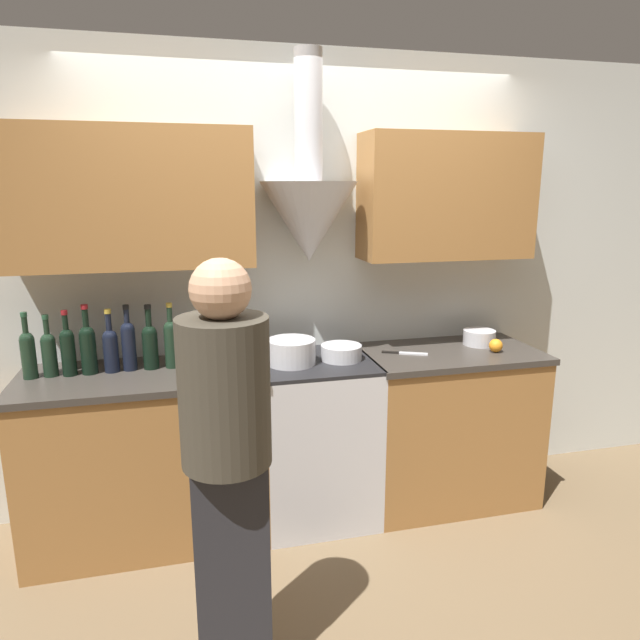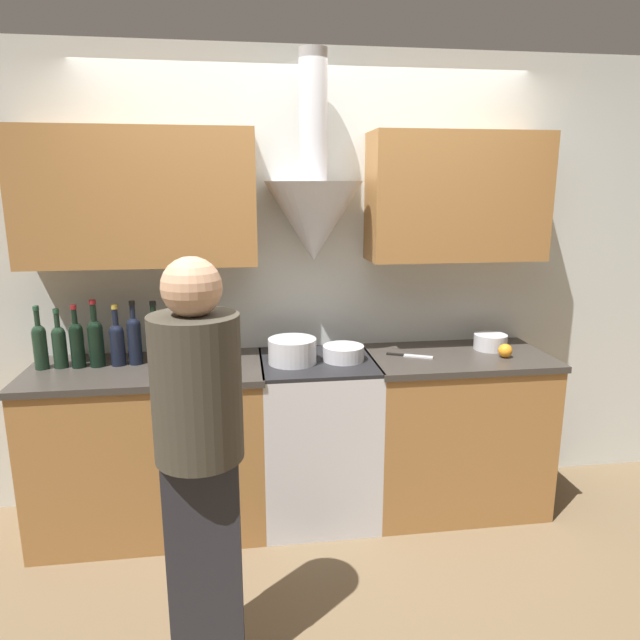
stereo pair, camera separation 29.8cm
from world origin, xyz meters
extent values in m
plane|color=brown|center=(0.00, 0.00, 0.00)|extent=(12.00, 12.00, 0.00)
cube|color=silver|center=(0.00, 0.69, 1.30)|extent=(8.40, 0.06, 2.60)
cone|color=silver|center=(0.00, 0.51, 1.67)|extent=(0.53, 0.53, 0.43)
cylinder|color=silver|center=(0.00, 0.51, 2.22)|extent=(0.15, 0.15, 0.66)
cube|color=#9E6B38|center=(-0.92, 0.51, 1.80)|extent=(1.21, 0.32, 0.70)
cube|color=#9E6B38|center=(0.81, 0.51, 1.80)|extent=(0.99, 0.32, 0.70)
cube|color=#9E6B38|center=(-0.92, 0.36, 0.45)|extent=(1.21, 0.60, 0.89)
cube|color=#38332D|center=(-0.92, 0.36, 0.91)|extent=(1.23, 0.62, 0.03)
cube|color=#9E6B38|center=(0.81, 0.36, 0.45)|extent=(0.99, 0.60, 0.89)
cube|color=#38332D|center=(0.81, 0.36, 0.91)|extent=(1.02, 0.62, 0.03)
cube|color=silver|center=(0.00, 0.36, 0.45)|extent=(0.63, 0.60, 0.91)
cube|color=black|center=(0.00, 0.06, 0.42)|extent=(0.44, 0.01, 0.41)
cube|color=black|center=(0.00, 0.36, 0.92)|extent=(0.63, 0.60, 0.02)
cube|color=silver|center=(0.00, 0.63, 0.86)|extent=(0.63, 0.06, 0.10)
cylinder|color=black|center=(-1.45, 0.41, 1.03)|extent=(0.07, 0.07, 0.20)
sphere|color=black|center=(-1.45, 0.41, 1.13)|extent=(0.07, 0.07, 0.07)
cylinder|color=black|center=(-1.45, 0.41, 1.19)|extent=(0.03, 0.03, 0.10)
cylinder|color=#234C33|center=(-1.45, 0.41, 1.25)|extent=(0.03, 0.03, 0.02)
cylinder|color=black|center=(-1.36, 0.42, 1.02)|extent=(0.07, 0.07, 0.19)
sphere|color=black|center=(-1.36, 0.42, 1.11)|extent=(0.07, 0.07, 0.07)
cylinder|color=black|center=(-1.36, 0.42, 1.18)|extent=(0.03, 0.03, 0.09)
cylinder|color=#234C33|center=(-1.36, 0.42, 1.23)|extent=(0.03, 0.03, 0.02)
cylinder|color=black|center=(-1.27, 0.41, 1.03)|extent=(0.07, 0.07, 0.21)
sphere|color=black|center=(-1.27, 0.41, 1.13)|extent=(0.07, 0.07, 0.07)
cylinder|color=black|center=(-1.27, 0.41, 1.20)|extent=(0.03, 0.03, 0.09)
cylinder|color=maroon|center=(-1.27, 0.41, 1.25)|extent=(0.03, 0.03, 0.02)
cylinder|color=black|center=(-1.17, 0.41, 1.03)|extent=(0.08, 0.08, 0.21)
sphere|color=black|center=(-1.17, 0.41, 1.14)|extent=(0.08, 0.08, 0.08)
cylinder|color=black|center=(-1.17, 0.41, 1.21)|extent=(0.03, 0.03, 0.11)
cylinder|color=maroon|center=(-1.17, 0.41, 1.28)|extent=(0.03, 0.03, 0.02)
cylinder|color=black|center=(-1.06, 0.42, 1.02)|extent=(0.08, 0.08, 0.19)
sphere|color=black|center=(-1.06, 0.42, 1.11)|extent=(0.07, 0.07, 0.07)
cylinder|color=black|center=(-1.06, 0.42, 1.18)|extent=(0.03, 0.03, 0.10)
cylinder|color=gold|center=(-1.06, 0.42, 1.25)|extent=(0.03, 0.03, 0.02)
cylinder|color=black|center=(-0.98, 0.43, 1.04)|extent=(0.07, 0.07, 0.22)
sphere|color=black|center=(-0.98, 0.43, 1.15)|extent=(0.07, 0.07, 0.07)
cylinder|color=black|center=(-0.98, 0.43, 1.21)|extent=(0.03, 0.03, 0.09)
cylinder|color=black|center=(-0.98, 0.43, 1.26)|extent=(0.03, 0.03, 0.02)
cylinder|color=black|center=(-0.87, 0.43, 1.02)|extent=(0.08, 0.08, 0.19)
sphere|color=black|center=(-0.87, 0.43, 1.12)|extent=(0.08, 0.08, 0.08)
cylinder|color=black|center=(-0.87, 0.43, 1.19)|extent=(0.03, 0.03, 0.11)
cylinder|color=black|center=(-0.87, 0.43, 1.26)|extent=(0.03, 0.03, 0.02)
cylinder|color=black|center=(-0.76, 0.42, 1.03)|extent=(0.07, 0.07, 0.22)
sphere|color=black|center=(-0.76, 0.42, 1.14)|extent=(0.07, 0.07, 0.07)
cylinder|color=black|center=(-0.76, 0.42, 1.20)|extent=(0.03, 0.03, 0.09)
cylinder|color=gold|center=(-0.76, 0.42, 1.26)|extent=(0.03, 0.03, 0.02)
cylinder|color=silver|center=(-0.14, 0.33, 0.99)|extent=(0.26, 0.26, 0.13)
cylinder|color=silver|center=(0.14, 0.34, 0.97)|extent=(0.23, 0.23, 0.08)
sphere|color=orange|center=(1.04, 0.26, 0.97)|extent=(0.08, 0.08, 0.08)
cylinder|color=silver|center=(1.03, 0.43, 0.97)|extent=(0.19, 0.19, 0.09)
cube|color=silver|center=(0.57, 0.33, 0.93)|extent=(0.16, 0.10, 0.01)
cube|color=black|center=(0.45, 0.39, 0.93)|extent=(0.10, 0.06, 0.01)
cube|color=#28282D|center=(-0.57, -0.67, 0.45)|extent=(0.27, 0.18, 0.90)
cylinder|color=#3D382D|center=(-0.57, -0.67, 1.17)|extent=(0.32, 0.32, 0.53)
sphere|color=tan|center=(-0.57, -0.67, 1.53)|extent=(0.21, 0.21, 0.21)
camera|label=1|loc=(-0.70, -2.56, 1.86)|focal=32.00mm
camera|label=2|loc=(-0.41, -2.62, 1.86)|focal=32.00mm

